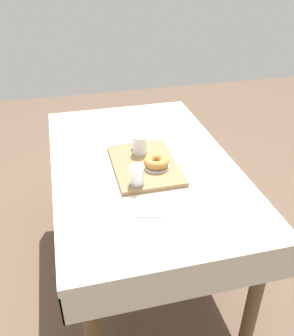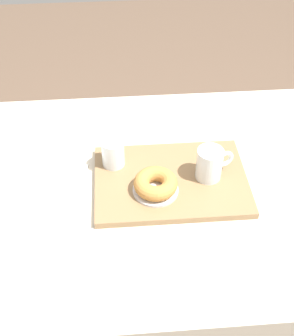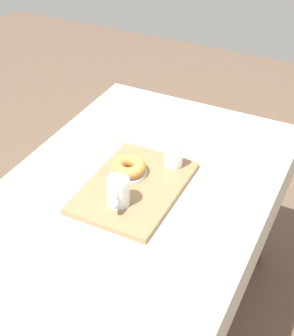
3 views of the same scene
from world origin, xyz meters
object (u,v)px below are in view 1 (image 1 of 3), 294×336
Objects in this scene: dining_table at (142,176)px; water_glass_near at (137,176)px; serving_tray at (145,165)px; donut_plate_left at (156,166)px; sugar_donut_left at (156,162)px; paper_napkin at (150,207)px; tea_mug_left at (139,145)px.

water_glass_near reaches higher than dining_table.
donut_plate_left is at bearing 41.35° from serving_tray.
sugar_donut_left reaches higher than paper_napkin.
serving_tray is 0.07m from donut_plate_left.
serving_tray is at bearing 154.55° from water_glass_near.
water_glass_near is at bearing -46.68° from donut_plate_left.
donut_plate_left reaches higher than serving_tray.
water_glass_near is at bearing -25.45° from serving_tray.
water_glass_near reaches higher than serving_tray.
sugar_donut_left reaches higher than serving_tray.
dining_table is at bearing 161.00° from water_glass_near.
dining_table is 0.39m from paper_napkin.
tea_mug_left is 0.92× the size of sugar_donut_left.
tea_mug_left reaches higher than dining_table.
donut_plate_left is 0.03m from sugar_donut_left.
tea_mug_left is 0.43m from paper_napkin.
water_glass_near is 0.70× the size of sugar_donut_left.
dining_table is 16.89× the size of water_glass_near.
dining_table is at bearing 2.39° from tea_mug_left.
donut_plate_left is 1.05× the size of sugar_donut_left.
sugar_donut_left is at bearing 24.17° from dining_table.
sugar_donut_left is at bearing 133.32° from water_glass_near.
donut_plate_left is at bearing 0.00° from sugar_donut_left.
tea_mug_left is 0.17m from donut_plate_left.
water_glass_near is (0.16, -0.08, 0.05)m from serving_tray.
tea_mug_left is at bearing -162.94° from sugar_donut_left.
tea_mug_left reaches higher than serving_tray.
serving_tray reaches higher than dining_table.
sugar_donut_left is (0.00, 0.00, 0.03)m from donut_plate_left.
sugar_donut_left is (-0.11, 0.12, -0.01)m from water_glass_near.
tea_mug_left reaches higher than paper_napkin.
serving_tray is 0.12m from tea_mug_left.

